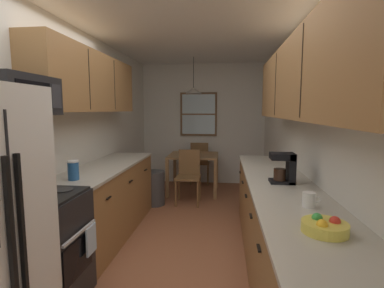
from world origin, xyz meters
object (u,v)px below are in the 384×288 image
coffee_maker (285,167)px  mug_by_coffeemaker (309,200)px  stove_range (40,249)px  dining_table (193,160)px  table_serving_bowl (194,154)px  dining_chair_near (189,174)px  dining_chair_far (200,161)px  microwave_over_range (16,95)px  fruit_bowl (325,226)px  trash_bin (154,188)px  storage_canister (73,170)px

coffee_maker → mug_by_coffeemaker: (0.03, -0.68, -0.10)m
stove_range → coffee_maker: coffee_maker is taller
dining_table → mug_by_coffeemaker: mug_by_coffeemaker is taller
dining_table → table_serving_bowl: size_ratio=5.74×
dining_chair_near → dining_chair_far: bearing=86.3°
microwave_over_range → dining_chair_near: (0.97, 2.74, -1.19)m
fruit_bowl → table_serving_bowl: size_ratio=1.56×
stove_range → mug_by_coffeemaker: 2.11m
dining_table → trash_bin: dining_table is taller
microwave_over_range → dining_table: microwave_over_range is taller
dining_table → dining_chair_far: bearing=83.8°
stove_range → dining_table: stove_range is taller
coffee_maker → dining_chair_near: bearing=119.6°
mug_by_coffeemaker → table_serving_bowl: size_ratio=0.78×
microwave_over_range → mug_by_coffeemaker: microwave_over_range is taller
stove_range → dining_chair_near: bearing=72.6°
dining_chair_near → mug_by_coffeemaker: size_ratio=7.20×
dining_table → dining_chair_near: 0.65m
dining_chair_near → dining_table: bearing=88.7°
dining_chair_far → trash_bin: (-0.65, -1.44, -0.22)m
dining_chair_far → fruit_bowl: 4.59m
dining_chair_far → mug_by_coffeemaker: bearing=-74.5°
storage_canister → mug_by_coffeemaker: storage_canister is taller
stove_range → dining_chair_near: 2.87m
stove_range → dining_chair_near: stove_range is taller
microwave_over_range → trash_bin: 2.95m
dining_table → dining_chair_far: 0.65m
dining_chair_far → dining_table: bearing=-96.2°
dining_table → dining_chair_far: size_ratio=1.02×
dining_chair_near → storage_canister: storage_canister is taller
dining_table → trash_bin: size_ratio=1.63×
fruit_bowl → storage_canister: bearing=153.7°
microwave_over_range → coffee_maker: bearing=17.8°
fruit_bowl → table_serving_bowl: bearing=106.8°
dining_chair_far → microwave_over_range: bearing=-104.7°
dining_table → coffee_maker: coffee_maker is taller
stove_range → trash_bin: stove_range is taller
mug_by_coffeemaker → dining_chair_far: bearing=105.5°
mug_by_coffeemaker → dining_chair_near: bearing=113.6°
dining_chair_far → fruit_bowl: size_ratio=3.59×
stove_range → table_serving_bowl: 3.41m
dining_table → fruit_bowl: bearing=-73.2°
coffee_maker → table_serving_bowl: 2.84m
microwave_over_range → trash_bin: (0.41, 2.56, -1.41)m
microwave_over_range → dining_chair_near: bearing=70.5°
microwave_over_range → dining_chair_far: microwave_over_range is taller
dining_chair_far → fruit_bowl: (1.08, -4.44, 0.44)m
dining_table → trash_bin: 1.05m
dining_table → dining_chair_far: (0.07, 0.64, -0.12)m
dining_chair_near → mug_by_coffeemaker: (1.19, -2.73, 0.45)m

